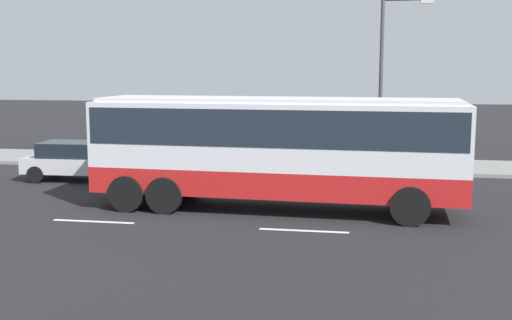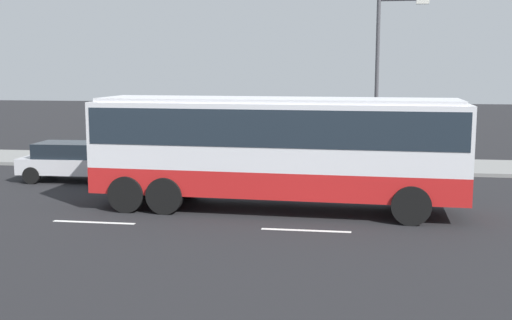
# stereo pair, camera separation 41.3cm
# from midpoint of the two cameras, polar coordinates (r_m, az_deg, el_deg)

# --- Properties ---
(ground_plane) EXTENTS (120.00, 120.00, 0.00)m
(ground_plane) POSITION_cam_midpoint_polar(r_m,az_deg,el_deg) (19.50, 5.98, -4.50)
(ground_plane) COLOR black
(sidewalk_curb) EXTENTS (80.00, 4.00, 0.15)m
(sidewalk_curb) POSITION_cam_midpoint_polar(r_m,az_deg,el_deg) (28.16, 7.22, -0.40)
(sidewalk_curb) COLOR gray
(sidewalk_curb) RESTS_ON ground_plane
(lane_centreline) EXTENTS (46.21, 0.16, 0.01)m
(lane_centreline) POSITION_cam_midpoint_polar(r_m,az_deg,el_deg) (17.09, 15.96, -6.60)
(lane_centreline) COLOR white
(lane_centreline) RESTS_ON ground_plane
(coach_bus) EXTENTS (11.20, 2.99, 3.41)m
(coach_bus) POSITION_cam_midpoint_polar(r_m,az_deg,el_deg) (19.07, 2.43, 1.70)
(coach_bus) COLOR red
(coach_bus) RESTS_ON ground_plane
(car_silver_hatch) EXTENTS (4.81, 1.98, 1.48)m
(car_silver_hatch) POSITION_cam_midpoint_polar(r_m,az_deg,el_deg) (25.18, -14.76, -0.01)
(car_silver_hatch) COLOR silver
(car_silver_hatch) RESTS_ON ground_plane
(pedestrian_near_curb) EXTENTS (0.32, 0.32, 1.62)m
(pedestrian_near_curb) POSITION_cam_midpoint_polar(r_m,az_deg,el_deg) (28.40, 9.88, 1.66)
(pedestrian_near_curb) COLOR brown
(pedestrian_near_curb) RESTS_ON sidewalk_curb
(pedestrian_at_crossing) EXTENTS (0.32, 0.32, 1.58)m
(pedestrian_at_crossing) POSITION_cam_midpoint_polar(r_m,az_deg,el_deg) (26.56, 5.68, 1.23)
(pedestrian_at_crossing) COLOR black
(pedestrian_at_crossing) RESTS_ON sidewalk_curb
(street_lamp) EXTENTS (2.04, 0.24, 7.00)m
(street_lamp) POSITION_cam_midpoint_polar(r_m,az_deg,el_deg) (26.48, 12.12, 7.90)
(street_lamp) COLOR #47474C
(street_lamp) RESTS_ON sidewalk_curb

